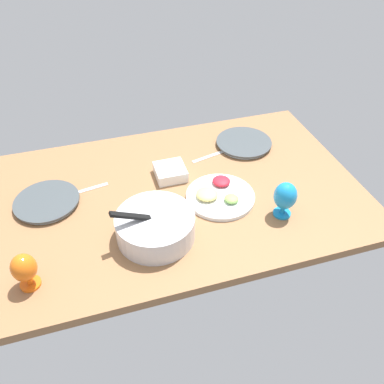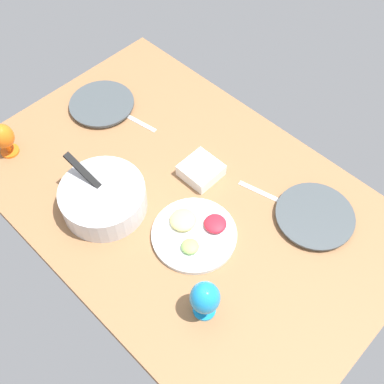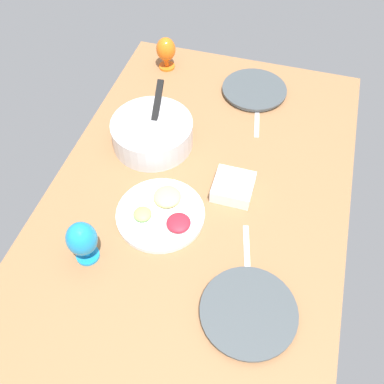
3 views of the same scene
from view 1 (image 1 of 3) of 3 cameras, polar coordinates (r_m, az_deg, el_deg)
ground_plane at (r=178.67cm, az=-1.62°, el=-0.34°), size 160.00×104.00×4.00cm
dinner_plate_left at (r=207.66cm, az=7.45°, el=7.00°), size 28.37×28.37×2.34cm
dinner_plate_right at (r=180.99cm, az=-20.12°, el=-1.35°), size 27.62×27.62×2.36cm
mixing_bowl at (r=154.17cm, az=-5.29°, el=-4.85°), size 31.95×30.74×18.10cm
fruit_platter at (r=173.35cm, az=3.93°, el=-0.44°), size 29.99×29.99×4.86cm
hurricane_glass_orange at (r=146.99cm, az=-22.95°, el=-10.13°), size 8.59×8.59×14.67cm
hurricane_glass_blue at (r=164.02cm, az=13.23°, el=-0.68°), size 9.42×9.42×16.23cm
square_bowl_white at (r=183.95cm, az=-3.14°, el=2.97°), size 13.66×13.66×5.21cm
fork_by_left_plate at (r=197.86cm, az=2.36°, el=5.13°), size 17.91×6.05×0.60cm
fork_by_right_plate at (r=183.85cm, az=-14.68°, el=0.41°), size 18.05×4.82×0.60cm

